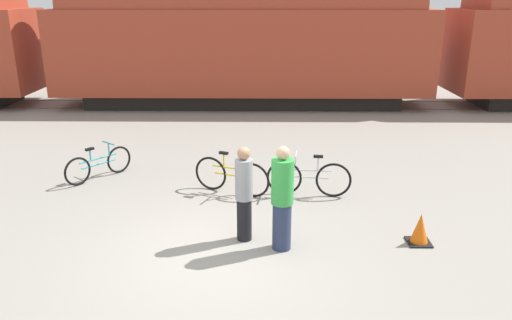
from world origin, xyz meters
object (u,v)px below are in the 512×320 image
at_px(person_in_green, 282,199).
at_px(traffic_cone, 420,230).
at_px(bicycle_silver, 309,178).
at_px(bicycle_teal, 99,164).
at_px(person_in_grey, 244,194).
at_px(freight_train, 242,36).
at_px(bicycle_yellow, 231,176).

xyz_separation_m(person_in_green, traffic_cone, (2.39, 0.22, -0.65)).
bearing_deg(person_in_green, bicycle_silver, 161.03).
height_order(person_in_green, traffic_cone, person_in_green).
distance_m(bicycle_teal, person_in_grey, 4.61).
xyz_separation_m(freight_train, person_in_green, (1.10, -11.44, -1.69)).
bearing_deg(bicycle_yellow, bicycle_teal, 164.82).
bearing_deg(person_in_green, bicycle_yellow, -161.21).
relative_size(bicycle_yellow, traffic_cone, 3.00).
distance_m(freight_train, bicycle_yellow, 9.26).
bearing_deg(bicycle_yellow, person_in_grey, -80.66).
relative_size(person_in_grey, traffic_cone, 3.09).
bearing_deg(person_in_grey, bicycle_silver, -93.82).
bearing_deg(bicycle_yellow, traffic_cone, -33.40).
distance_m(bicycle_yellow, person_in_grey, 2.21).
bearing_deg(bicycle_teal, person_in_grey, -40.57).
height_order(bicycle_yellow, person_in_green, person_in_green).
distance_m(person_in_grey, traffic_cone, 3.10).
bearing_deg(bicycle_yellow, freight_train, 90.65).
height_order(bicycle_silver, person_in_grey, person_in_grey).
relative_size(bicycle_silver, person_in_grey, 1.05).
distance_m(bicycle_yellow, person_in_green, 2.69).
distance_m(bicycle_teal, bicycle_yellow, 3.25).
relative_size(freight_train, traffic_cone, 79.25).
bearing_deg(bicycle_silver, bicycle_yellow, 176.03).
relative_size(bicycle_yellow, person_in_green, 0.91).
distance_m(person_in_green, person_in_grey, 0.72).
bearing_deg(person_in_grey, bicycle_yellow, -51.73).
xyz_separation_m(bicycle_yellow, bicycle_silver, (1.65, -0.11, -0.00)).
bearing_deg(person_in_green, traffic_cone, 91.88).
bearing_deg(freight_train, traffic_cone, -72.74).
height_order(bicycle_teal, person_in_grey, person_in_grey).
relative_size(freight_train, person_in_green, 24.05).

